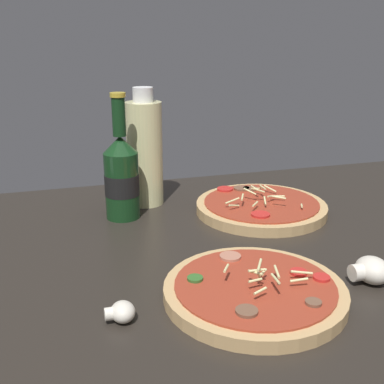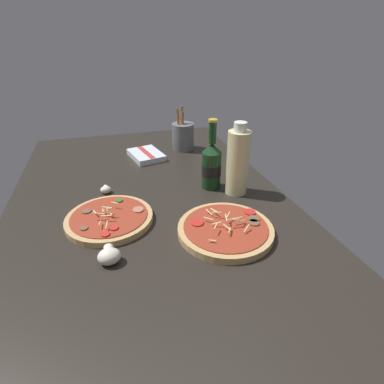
{
  "view_description": "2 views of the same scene",
  "coord_description": "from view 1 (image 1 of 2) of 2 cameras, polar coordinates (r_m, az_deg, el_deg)",
  "views": [
    {
      "loc": [
        -19.9,
        -67.14,
        37.4
      ],
      "look_at": [
        2.63,
        8.81,
        11.12
      ],
      "focal_mm": 45.0,
      "sensor_mm": 36.0,
      "label": 1
    },
    {
      "loc": [
        82.28,
        -10.71,
        52.09
      ],
      "look_at": [
        5.46,
        11.67,
        8.77
      ],
      "focal_mm": 28.0,
      "sensor_mm": 36.0,
      "label": 2
    }
  ],
  "objects": [
    {
      "name": "oil_bottle",
      "position": [
        1.01,
        -5.63,
        4.77
      ],
      "size": [
        7.5,
        7.5,
        24.57
      ],
      "color": "beige",
      "rests_on": "counter_slab"
    },
    {
      "name": "pizza_far",
      "position": [
        0.99,
        8.16,
        -1.76
      ],
      "size": [
        26.43,
        26.43,
        5.22
      ],
      "color": "tan",
      "rests_on": "counter_slab"
    },
    {
      "name": "pizza_near",
      "position": [
        0.68,
        7.44,
        -11.54
      ],
      "size": [
        25.23,
        25.23,
        5.33
      ],
      "color": "tan",
      "rests_on": "counter_slab"
    },
    {
      "name": "mushroom_right",
      "position": [
        0.63,
        -8.37,
        -13.89
      ],
      "size": [
        3.87,
        3.69,
        2.58
      ],
      "color": "white",
      "rests_on": "counter_slab"
    },
    {
      "name": "mushroom_left",
      "position": [
        0.76,
        20.42,
        -8.69
      ],
      "size": [
        5.84,
        5.56,
        3.89
      ],
      "color": "white",
      "rests_on": "counter_slab"
    },
    {
      "name": "beer_bottle",
      "position": [
        0.94,
        -8.35,
        1.95
      ],
      "size": [
        6.77,
        6.77,
        24.47
      ],
      "color": "#143819",
      "rests_on": "counter_slab"
    },
    {
      "name": "counter_slab",
      "position": [
        0.79,
        -0.01,
        -8.95
      ],
      "size": [
        160.0,
        90.0,
        2.5
      ],
      "color": "#28231E",
      "rests_on": "ground"
    }
  ]
}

